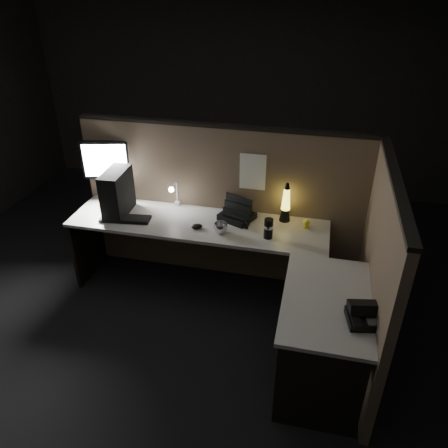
% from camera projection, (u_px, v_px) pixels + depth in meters
% --- Properties ---
extents(floor, '(6.00, 6.00, 0.00)m').
position_uv_depth(floor, '(198.00, 333.00, 3.70)').
color(floor, black).
rests_on(floor, ground).
extents(room_shell, '(6.00, 6.00, 6.00)m').
position_uv_depth(room_shell, '(190.00, 153.00, 2.89)').
color(room_shell, silver).
rests_on(room_shell, ground).
extents(partition_back, '(2.66, 0.06, 1.50)m').
position_uv_depth(partition_back, '(223.00, 205.00, 4.11)').
color(partition_back, brown).
rests_on(partition_back, ground).
extents(partition_right, '(0.06, 1.66, 1.50)m').
position_uv_depth(partition_right, '(375.00, 277.00, 3.15)').
color(partition_right, brown).
rests_on(partition_right, ground).
extents(desk, '(2.60, 1.60, 0.73)m').
position_uv_depth(desk, '(225.00, 263.00, 3.59)').
color(desk, '#A5A29C').
rests_on(desk, ground).
extents(pc_tower, '(0.19, 0.40, 0.41)m').
position_uv_depth(pc_tower, '(117.00, 193.00, 3.92)').
color(pc_tower, black).
rests_on(pc_tower, desk).
extents(monitor, '(0.45, 0.19, 0.58)m').
position_uv_depth(monitor, '(107.00, 165.00, 4.10)').
color(monitor, black).
rests_on(monitor, desk).
extents(keyboard, '(0.46, 0.20, 0.02)m').
position_uv_depth(keyboard, '(125.00, 219.00, 3.90)').
color(keyboard, black).
rests_on(keyboard, desk).
extents(mouse, '(0.12, 0.10, 0.04)m').
position_uv_depth(mouse, '(197.00, 226.00, 3.77)').
color(mouse, black).
rests_on(mouse, desk).
extents(clip_lamp, '(0.05, 0.20, 0.25)m').
position_uv_depth(clip_lamp, '(174.00, 194.00, 4.03)').
color(clip_lamp, silver).
rests_on(clip_lamp, desk).
extents(organizer, '(0.35, 0.33, 0.21)m').
position_uv_depth(organizer, '(237.00, 214.00, 3.91)').
color(organizer, black).
rests_on(organizer, desk).
extents(lava_lamp, '(0.10, 0.10, 0.36)m').
position_uv_depth(lava_lamp, '(286.00, 205.00, 3.83)').
color(lava_lamp, black).
rests_on(lava_lamp, desk).
extents(travel_mug, '(0.08, 0.08, 0.18)m').
position_uv_depth(travel_mug, '(268.00, 228.00, 3.61)').
color(travel_mug, black).
rests_on(travel_mug, desk).
extents(steel_mug, '(0.13, 0.13, 0.09)m').
position_uv_depth(steel_mug, '(221.00, 228.00, 3.70)').
color(steel_mug, silver).
rests_on(steel_mug, desk).
extents(figurine, '(0.06, 0.06, 0.06)m').
position_uv_depth(figurine, '(306.00, 223.00, 3.76)').
color(figurine, yellow).
rests_on(figurine, desk).
extents(pinned_paper, '(0.23, 0.00, 0.33)m').
position_uv_depth(pinned_paper, '(253.00, 172.00, 3.83)').
color(pinned_paper, white).
rests_on(pinned_paper, partition_back).
extents(desk_phone, '(0.26, 0.27, 0.14)m').
position_uv_depth(desk_phone, '(365.00, 314.00, 2.76)').
color(desk_phone, black).
rests_on(desk_phone, desk).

